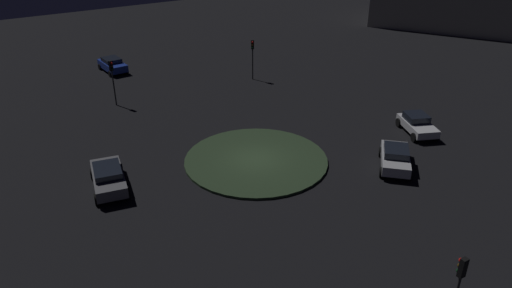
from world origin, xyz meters
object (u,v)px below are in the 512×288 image
object	(u,v)px
car_grey	(108,177)
traffic_light_north	(459,279)
traffic_light_south	(112,74)
store_building	(480,3)
car_silver	(395,157)
car_blue	(112,65)
car_white	(417,124)
traffic_light_southwest	(253,52)

from	to	relation	value
car_grey	traffic_light_north	bearing A→B (deg)	-144.12
traffic_light_south	store_building	bearing A→B (deg)	73.86
car_silver	car_grey	world-z (taller)	car_grey
car_grey	traffic_light_north	xyz separation A→B (m)	(-8.32, 19.02, 1.89)
car_blue	traffic_light_south	xyz separation A→B (m)	(2.96, 9.60, 2.16)
car_white	car_grey	bearing A→B (deg)	-78.27
car_white	traffic_light_north	world-z (taller)	traffic_light_north
car_grey	traffic_light_north	world-z (taller)	traffic_light_north
car_grey	traffic_light_southwest	xyz separation A→B (m)	(-19.14, -12.44, 2.10)
car_grey	traffic_light_south	bearing A→B (deg)	-8.53
traffic_light_southwest	car_white	bearing A→B (deg)	44.37
car_blue	traffic_light_north	distance (m)	42.03
car_grey	store_building	world-z (taller)	store_building
car_silver	car_white	size ratio (longest dim) A/B	0.99
traffic_light_south	traffic_light_north	bearing A→B (deg)	-10.86
car_silver	car_blue	xyz separation A→B (m)	(9.07, -31.23, -0.01)
traffic_light_southwest	store_building	distance (m)	40.20
car_blue	traffic_light_north	bearing A→B (deg)	-2.30
traffic_light_north	car_grey	bearing A→B (deg)	28.39
traffic_light_south	car_grey	bearing A→B (deg)	-37.37
car_white	traffic_light_southwest	xyz separation A→B (m)	(3.69, -17.86, 2.15)
car_grey	store_building	bearing A→B (deg)	-64.66
car_blue	traffic_light_southwest	bearing A→B (deg)	43.85
car_grey	traffic_light_south	world-z (taller)	traffic_light_south
car_white	store_building	world-z (taller)	store_building
car_white	store_building	size ratio (longest dim) A/B	0.13
car_silver	car_blue	bearing A→B (deg)	-117.64
car_white	traffic_light_southwest	bearing A→B (deg)	-143.24
car_silver	store_building	distance (m)	47.70
traffic_light_south	car_silver	bearing A→B (deg)	12.49
traffic_light_north	store_building	bearing A→B (deg)	-52.48
car_white	traffic_light_south	distance (m)	25.94
car_silver	car_blue	world-z (taller)	car_silver
car_white	traffic_light_south	world-z (taller)	traffic_light_south
car_silver	traffic_light_south	size ratio (longest dim) A/B	1.03
car_grey	traffic_light_southwest	bearing A→B (deg)	-44.72
traffic_light_southwest	store_building	xyz separation A→B (m)	(-40.17, -1.36, 0.54)
car_silver	traffic_light_north	world-z (taller)	traffic_light_north
car_silver	car_grey	distance (m)	19.00
car_blue	car_grey	world-z (taller)	car_grey
car_silver	car_grey	bearing A→B (deg)	-69.64
car_grey	car_silver	bearing A→B (deg)	-103.54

